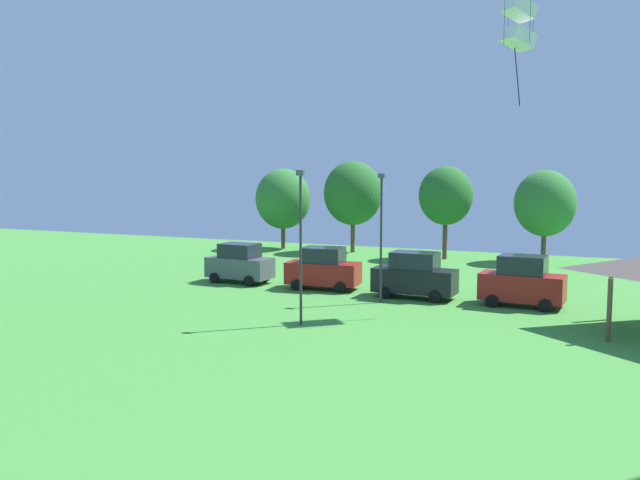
# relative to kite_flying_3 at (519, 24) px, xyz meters

# --- Properties ---
(kite_flying_3) EXTENTS (1.88, 1.86, 5.11)m
(kite_flying_3) POSITION_rel_kite_flying_3_xyz_m (0.00, 0.00, 0.00)
(kite_flying_3) COLOR white
(parked_car_leftmost) EXTENTS (4.15, 2.20, 2.42)m
(parked_car_leftmost) POSITION_rel_kite_flying_3_xyz_m (-16.39, 1.45, -12.68)
(parked_car_leftmost) COLOR #4C5156
(parked_car_leftmost) RESTS_ON ground
(parked_car_second_from_left) EXTENTS (4.36, 2.38, 2.45)m
(parked_car_second_from_left) POSITION_rel_kite_flying_3_xyz_m (-10.79, 1.39, -12.67)
(parked_car_second_from_left) COLOR maroon
(parked_car_second_from_left) RESTS_ON ground
(parked_car_third_from_left) EXTENTS (4.48, 2.06, 2.52)m
(parked_car_third_from_left) POSITION_rel_kite_flying_3_xyz_m (-5.18, 0.86, -12.64)
(parked_car_third_from_left) COLOR black
(parked_car_third_from_left) RESTS_ON ground
(parked_car_rightmost_in_row) EXTENTS (4.24, 2.21, 2.61)m
(parked_car_rightmost_in_row) POSITION_rel_kite_flying_3_xyz_m (0.43, 0.90, -12.60)
(parked_car_rightmost_in_row) COLOR maroon
(parked_car_rightmost_in_row) RESTS_ON ground
(light_post_1) EXTENTS (0.36, 0.20, 6.92)m
(light_post_1) POSITION_rel_kite_flying_3_xyz_m (-8.14, -7.26, -10.00)
(light_post_1) COLOR #2D2D33
(light_post_1) RESTS_ON ground
(light_post_3) EXTENTS (0.36, 0.20, 6.74)m
(light_post_3) POSITION_rel_kite_flying_3_xyz_m (-6.46, -1.06, -10.10)
(light_post_3) COLOR #2D2D33
(light_post_3) RESTS_ON ground
(treeline_tree_0) EXTENTS (4.76, 4.76, 6.99)m
(treeline_tree_0) POSITION_rel_kite_flying_3_xyz_m (-21.85, 18.23, -9.51)
(treeline_tree_0) COLOR brown
(treeline_tree_0) RESTS_ON ground
(treeline_tree_1) EXTENTS (4.85, 4.85, 7.61)m
(treeline_tree_1) POSITION_rel_kite_flying_3_xyz_m (-15.41, 18.37, -8.94)
(treeline_tree_1) COLOR brown
(treeline_tree_1) RESTS_ON ground
(treeline_tree_2) EXTENTS (4.12, 4.12, 7.18)m
(treeline_tree_2) POSITION_rel_kite_flying_3_xyz_m (-7.37, 17.24, -8.98)
(treeline_tree_2) COLOR brown
(treeline_tree_2) RESTS_ON ground
(treeline_tree_3) EXTENTS (4.47, 4.47, 6.88)m
(treeline_tree_3) POSITION_rel_kite_flying_3_xyz_m (-0.17, 18.19, -9.45)
(treeline_tree_3) COLOR brown
(treeline_tree_3) RESTS_ON ground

